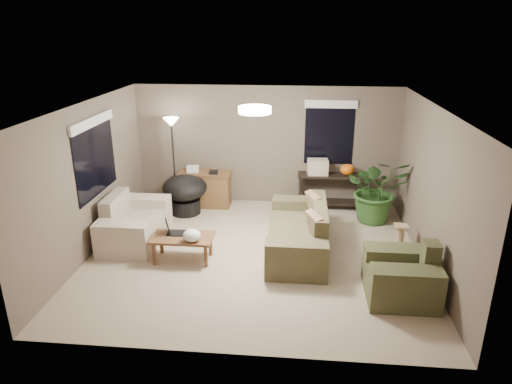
# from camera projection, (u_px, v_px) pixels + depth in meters

# --- Properties ---
(room_shell) EXTENTS (5.50, 5.50, 5.50)m
(room_shell) POSITION_uv_depth(u_px,v_px,m) (255.00, 185.00, 7.27)
(room_shell) COLOR #C6B193
(room_shell) RESTS_ON ground
(main_sofa) EXTENTS (0.95, 2.20, 0.85)m
(main_sofa) POSITION_uv_depth(u_px,v_px,m) (300.00, 234.00, 7.74)
(main_sofa) COLOR brown
(main_sofa) RESTS_ON ground
(throw_pillows) EXTENTS (0.39, 1.40, 0.47)m
(throw_pillows) POSITION_uv_depth(u_px,v_px,m) (316.00, 216.00, 7.60)
(throw_pillows) COLOR #8C7251
(throw_pillows) RESTS_ON main_sofa
(loveseat) EXTENTS (0.90, 1.60, 0.85)m
(loveseat) POSITION_uv_depth(u_px,v_px,m) (134.00, 224.00, 8.13)
(loveseat) COLOR #BCB5A0
(loveseat) RESTS_ON ground
(armchair) EXTENTS (0.95, 1.00, 0.85)m
(armchair) POSITION_uv_depth(u_px,v_px,m) (402.00, 277.00, 6.43)
(armchair) COLOR #4D4E2F
(armchair) RESTS_ON ground
(coffee_table) EXTENTS (1.00, 0.55, 0.42)m
(coffee_table) POSITION_uv_depth(u_px,v_px,m) (182.00, 240.00, 7.40)
(coffee_table) COLOR brown
(coffee_table) RESTS_ON ground
(laptop) EXTENTS (0.40, 0.24, 0.24)m
(laptop) POSITION_uv_depth(u_px,v_px,m) (173.00, 230.00, 7.47)
(laptop) COLOR black
(laptop) RESTS_ON coffee_table
(plastic_bag) EXTENTS (0.35, 0.33, 0.20)m
(plastic_bag) POSITION_uv_depth(u_px,v_px,m) (192.00, 235.00, 7.19)
(plastic_bag) COLOR white
(plastic_bag) RESTS_ON coffee_table
(desk) EXTENTS (1.10, 0.50, 0.75)m
(desk) POSITION_uv_depth(u_px,v_px,m) (205.00, 189.00, 9.67)
(desk) COLOR brown
(desk) RESTS_ON ground
(desk_papers) EXTENTS (0.69, 0.29, 0.12)m
(desk_papers) POSITION_uv_depth(u_px,v_px,m) (197.00, 170.00, 9.53)
(desk_papers) COLOR silver
(desk_papers) RESTS_ON desk
(console_table) EXTENTS (1.30, 0.40, 0.75)m
(console_table) POSITION_uv_depth(u_px,v_px,m) (329.00, 189.00, 9.49)
(console_table) COLOR black
(console_table) RESTS_ON ground
(pumpkin) EXTENTS (0.34, 0.34, 0.23)m
(pumpkin) POSITION_uv_depth(u_px,v_px,m) (347.00, 170.00, 9.31)
(pumpkin) COLOR orange
(pumpkin) RESTS_ON console_table
(cardboard_box) EXTENTS (0.43, 0.34, 0.31)m
(cardboard_box) POSITION_uv_depth(u_px,v_px,m) (318.00, 167.00, 9.35)
(cardboard_box) COLOR beige
(cardboard_box) RESTS_ON console_table
(papasan_chair) EXTENTS (0.91, 0.91, 0.80)m
(papasan_chair) POSITION_uv_depth(u_px,v_px,m) (185.00, 192.00, 9.24)
(papasan_chair) COLOR black
(papasan_chair) RESTS_ON ground
(floor_lamp) EXTENTS (0.32, 0.32, 1.91)m
(floor_lamp) POSITION_uv_depth(u_px,v_px,m) (172.00, 133.00, 9.17)
(floor_lamp) COLOR black
(floor_lamp) RESTS_ON ground
(ceiling_fixture) EXTENTS (0.50, 0.50, 0.10)m
(ceiling_fixture) POSITION_uv_depth(u_px,v_px,m) (255.00, 110.00, 6.86)
(ceiling_fixture) COLOR white
(ceiling_fixture) RESTS_ON room_shell
(houseplant) EXTENTS (1.18, 1.31, 1.03)m
(houseplant) POSITION_uv_depth(u_px,v_px,m) (376.00, 196.00, 8.85)
(houseplant) COLOR #2D5923
(houseplant) RESTS_ON ground
(cat_scratching_post) EXTENTS (0.32, 0.32, 0.50)m
(cat_scratching_post) POSITION_uv_depth(u_px,v_px,m) (400.00, 241.00, 7.70)
(cat_scratching_post) COLOR tan
(cat_scratching_post) RESTS_ON ground
(window_left) EXTENTS (0.05, 1.56, 1.33)m
(window_left) POSITION_uv_depth(u_px,v_px,m) (94.00, 143.00, 7.60)
(window_left) COLOR black
(window_left) RESTS_ON room_shell
(window_back) EXTENTS (1.06, 0.05, 1.33)m
(window_back) POSITION_uv_depth(u_px,v_px,m) (330.00, 122.00, 9.28)
(window_back) COLOR black
(window_back) RESTS_ON room_shell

